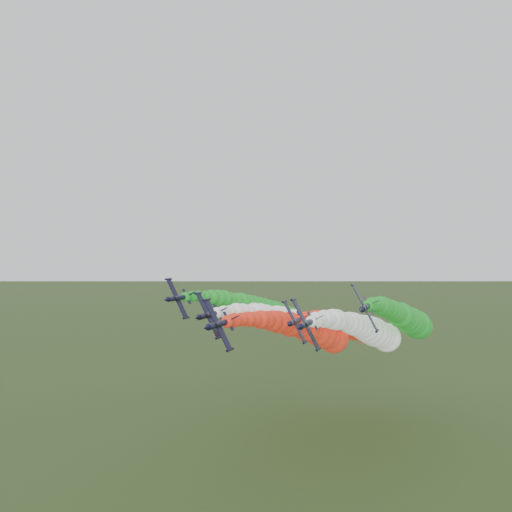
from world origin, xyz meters
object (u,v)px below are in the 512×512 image
Objects in this scene: jet_lead at (311,331)px; jet_inner_right at (369,330)px; jet_trail at (351,327)px; jet_inner_left at (296,324)px; jet_outer_right at (406,319)px; jet_outer_left at (265,311)px.

jet_lead is 14.23m from jet_inner_right.
jet_lead is at bearing -160.08° from jet_inner_right.
jet_trail is (6.57, 19.35, -1.22)m from jet_lead.
jet_outer_right is at bearing 13.42° from jet_inner_left.
jet_outer_left is at bearing 141.33° from jet_inner_left.
jet_outer_left is 39.58m from jet_outer_right.
jet_lead and jet_inner_right have the same top height.
jet_outer_right is at bearing 47.88° from jet_inner_right.
jet_lead is at bearing -147.10° from jet_outer_right.
jet_trail is at bearing 43.44° from jet_inner_left.
jet_lead reaches higher than jet_trail.
jet_outer_left is at bearing 158.97° from jet_inner_right.
jet_lead is 9.58m from jet_inner_left.
jet_outer_left is (-11.77, 9.42, 2.13)m from jet_inner_left.
jet_lead is 1.01× the size of jet_outer_right.
jet_outer_right reaches higher than jet_trail.
jet_outer_right is (39.48, -2.81, -0.42)m from jet_outer_left.
jet_inner_right is (19.41, -2.56, -0.53)m from jet_inner_left.
jet_outer_right is (21.67, 14.02, 2.39)m from jet_lead.
jet_outer_left reaches higher than jet_inner_right.
jet_outer_left is 1.00× the size of jet_outer_right.
jet_trail is at bearing 5.88° from jet_outer_left.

